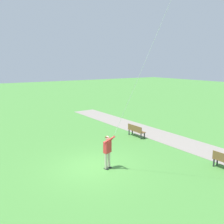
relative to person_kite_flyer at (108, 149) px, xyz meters
name	(u,v)px	position (x,y,z in m)	size (l,w,h in m)	color
ground_plane	(95,167)	(0.43, -0.54, -1.05)	(120.00, 120.00, 0.00)	#4C8E3D
walkway_path	(210,152)	(-6.48, 1.46, -1.04)	(2.40, 32.00, 0.02)	gray
person_kite_flyer	(108,149)	(0.00, 0.00, 0.00)	(0.50, 0.63, 1.83)	#232328
park_bench_near_walkway	(136,130)	(-4.66, -3.49, -0.54)	(0.48, 1.51, 0.88)	brown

